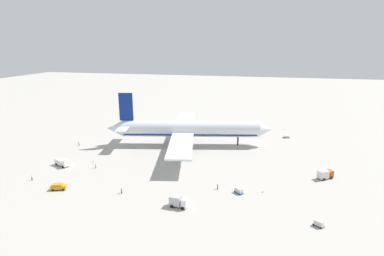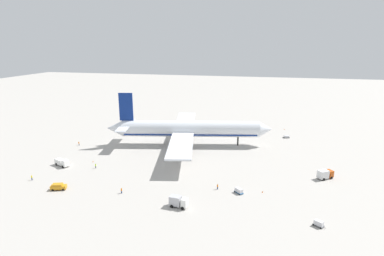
{
  "view_description": "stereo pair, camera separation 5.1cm",
  "coord_description": "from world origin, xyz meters",
  "px_view_note": "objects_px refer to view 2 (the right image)",
  "views": [
    {
      "loc": [
        30.4,
        -127.57,
        43.69
      ],
      "look_at": [
        0.75,
        -0.16,
        7.88
      ],
      "focal_mm": 29.07,
      "sensor_mm": 36.0,
      "label": 1
    },
    {
      "loc": [
        30.45,
        -127.56,
        43.69
      ],
      "look_at": [
        0.75,
        -0.16,
        7.88
      ],
      "focal_mm": 29.07,
      "sensor_mm": 36.0,
      "label": 2
    }
  ],
  "objects_px": {
    "traffic_cone_0": "(241,126)",
    "service_truck_0": "(178,201)",
    "ground_worker_0": "(32,178)",
    "traffic_cone_2": "(93,161)",
    "service_truck_1": "(325,174)",
    "ground_worker_4": "(96,166)",
    "ground_worker_2": "(121,191)",
    "service_truck_2": "(62,162)",
    "service_van": "(58,186)",
    "airliner": "(188,129)",
    "baggage_cart_2": "(319,223)",
    "traffic_cone_1": "(263,192)",
    "ground_worker_3": "(79,144)",
    "ground_worker_1": "(218,187)",
    "baggage_cart_0": "(286,137)",
    "traffic_cone_3": "(284,129)",
    "baggage_cart_1": "(239,190)"
  },
  "relations": [
    {
      "from": "airliner",
      "to": "baggage_cart_2",
      "type": "distance_m",
      "value": 72.02
    },
    {
      "from": "service_truck_2",
      "to": "ground_worker_3",
      "type": "height_order",
      "value": "service_truck_2"
    },
    {
      "from": "ground_worker_0",
      "to": "traffic_cone_1",
      "type": "relative_size",
      "value": 3.23
    },
    {
      "from": "ground_worker_0",
      "to": "ground_worker_4",
      "type": "relative_size",
      "value": 1.04
    },
    {
      "from": "service_truck_2",
      "to": "service_van",
      "type": "bearing_deg",
      "value": -57.87
    },
    {
      "from": "service_van",
      "to": "traffic_cone_2",
      "type": "height_order",
      "value": "service_van"
    },
    {
      "from": "service_truck_2",
      "to": "ground_worker_0",
      "type": "xyz_separation_m",
      "value": [
        -2.09,
        -13.18,
        -0.54
      ]
    },
    {
      "from": "ground_worker_1",
      "to": "ground_worker_4",
      "type": "distance_m",
      "value": 45.89
    },
    {
      "from": "service_truck_2",
      "to": "service_van",
      "type": "xyz_separation_m",
      "value": [
        10.8,
        -17.2,
        -0.41
      ]
    },
    {
      "from": "ground_worker_1",
      "to": "traffic_cone_1",
      "type": "relative_size",
      "value": 3.2
    },
    {
      "from": "service_truck_1",
      "to": "service_van",
      "type": "height_order",
      "value": "service_truck_1"
    },
    {
      "from": "ground_worker_2",
      "to": "traffic_cone_2",
      "type": "bearing_deg",
      "value": 136.02
    },
    {
      "from": "baggage_cart_0",
      "to": "traffic_cone_0",
      "type": "xyz_separation_m",
      "value": [
        -22.83,
        15.66,
        -0.37
      ]
    },
    {
      "from": "ground_worker_3",
      "to": "traffic_cone_3",
      "type": "xyz_separation_m",
      "value": [
        89.72,
        47.34,
        -0.64
      ]
    },
    {
      "from": "service_truck_0",
      "to": "ground_worker_3",
      "type": "bearing_deg",
      "value": 144.03
    },
    {
      "from": "baggage_cart_0",
      "to": "baggage_cart_1",
      "type": "xyz_separation_m",
      "value": [
        -17.32,
        -62.14,
        0.19
      ]
    },
    {
      "from": "airliner",
      "to": "ground_worker_1",
      "type": "height_order",
      "value": "airliner"
    },
    {
      "from": "ground_worker_2",
      "to": "ground_worker_4",
      "type": "xyz_separation_m",
      "value": [
        -17.65,
        15.83,
        -0.03
      ]
    },
    {
      "from": "service_truck_1",
      "to": "baggage_cart_2",
      "type": "height_order",
      "value": "service_truck_1"
    },
    {
      "from": "service_van",
      "to": "traffic_cone_1",
      "type": "bearing_deg",
      "value": 11.31
    },
    {
      "from": "service_truck_1",
      "to": "ground_worker_4",
      "type": "height_order",
      "value": "service_truck_1"
    },
    {
      "from": "ground_worker_1",
      "to": "ground_worker_3",
      "type": "relative_size",
      "value": 0.99
    },
    {
      "from": "service_truck_1",
      "to": "traffic_cone_3",
      "type": "distance_m",
      "value": 60.65
    },
    {
      "from": "traffic_cone_3",
      "to": "service_truck_1",
      "type": "bearing_deg",
      "value": -80.59
    },
    {
      "from": "traffic_cone_0",
      "to": "service_truck_0",
      "type": "bearing_deg",
      "value": -96.41
    },
    {
      "from": "baggage_cart_2",
      "to": "ground_worker_3",
      "type": "bearing_deg",
      "value": 155.46
    },
    {
      "from": "ground_worker_0",
      "to": "traffic_cone_1",
      "type": "xyz_separation_m",
      "value": [
        74.31,
        8.27,
        -0.63
      ]
    },
    {
      "from": "service_van",
      "to": "traffic_cone_2",
      "type": "xyz_separation_m",
      "value": [
        -1.78,
        23.19,
        -0.76
      ]
    },
    {
      "from": "traffic_cone_0",
      "to": "traffic_cone_3",
      "type": "distance_m",
      "value": 22.63
    },
    {
      "from": "traffic_cone_0",
      "to": "traffic_cone_3",
      "type": "height_order",
      "value": "same"
    },
    {
      "from": "service_truck_1",
      "to": "service_van",
      "type": "xyz_separation_m",
      "value": [
        -81.41,
        -27.22,
        -0.63
      ]
    },
    {
      "from": "airliner",
      "to": "service_truck_1",
      "type": "xyz_separation_m",
      "value": [
        53.03,
        -24.31,
        -5.57
      ]
    },
    {
      "from": "baggage_cart_1",
      "to": "baggage_cart_2",
      "type": "distance_m",
      "value": 24.57
    },
    {
      "from": "service_truck_0",
      "to": "traffic_cone_3",
      "type": "height_order",
      "value": "service_truck_0"
    },
    {
      "from": "baggage_cart_1",
      "to": "ground_worker_0",
      "type": "bearing_deg",
      "value": -174.63
    },
    {
      "from": "airliner",
      "to": "baggage_cart_1",
      "type": "height_order",
      "value": "airliner"
    },
    {
      "from": "ground_worker_0",
      "to": "traffic_cone_2",
      "type": "relative_size",
      "value": 3.23
    },
    {
      "from": "service_truck_2",
      "to": "ground_worker_2",
      "type": "distance_m",
      "value": 34.3
    },
    {
      "from": "service_van",
      "to": "ground_worker_0",
      "type": "relative_size",
      "value": 2.8
    },
    {
      "from": "traffic_cone_1",
      "to": "service_truck_1",
      "type": "bearing_deg",
      "value": 36.76
    },
    {
      "from": "ground_worker_2",
      "to": "ground_worker_0",
      "type": "bearing_deg",
      "value": 176.76
    },
    {
      "from": "service_van",
      "to": "ground_worker_3",
      "type": "distance_m",
      "value": 43.68
    },
    {
      "from": "service_van",
      "to": "baggage_cart_2",
      "type": "distance_m",
      "value": 75.15
    },
    {
      "from": "baggage_cart_2",
      "to": "ground_worker_3",
      "type": "height_order",
      "value": "ground_worker_3"
    },
    {
      "from": "service_truck_1",
      "to": "traffic_cone_2",
      "type": "relative_size",
      "value": 10.25
    },
    {
      "from": "ground_worker_1",
      "to": "traffic_cone_1",
      "type": "xyz_separation_m",
      "value": [
        13.64,
        0.96,
        -0.62
      ]
    },
    {
      "from": "baggage_cart_1",
      "to": "baggage_cart_2",
      "type": "bearing_deg",
      "value": -32.63
    },
    {
      "from": "baggage_cart_0",
      "to": "ground_worker_2",
      "type": "distance_m",
      "value": 87.29
    },
    {
      "from": "ground_worker_2",
      "to": "traffic_cone_1",
      "type": "height_order",
      "value": "ground_worker_2"
    },
    {
      "from": "service_truck_2",
      "to": "ground_worker_0",
      "type": "bearing_deg",
      "value": -99.02
    }
  ]
}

